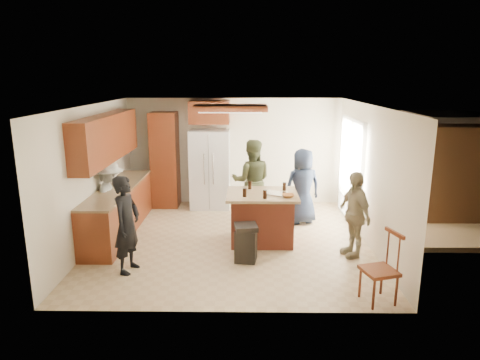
{
  "coord_description": "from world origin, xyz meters",
  "views": [
    {
      "loc": [
        0.27,
        -7.5,
        3.0
      ],
      "look_at": [
        0.17,
        0.06,
        1.15
      ],
      "focal_mm": 32.0,
      "sensor_mm": 36.0,
      "label": 1
    }
  ],
  "objects_px": {
    "person_front_left": "(127,224)",
    "refrigerator": "(210,169)",
    "person_behind_right": "(303,186)",
    "trash_bin": "(246,242)",
    "person_side_right": "(354,214)",
    "kitchen_island": "(262,217)",
    "spindle_chair": "(381,270)",
    "person_behind_left": "(252,181)",
    "person_counter": "(110,199)"
  },
  "relations": [
    {
      "from": "person_behind_left",
      "to": "kitchen_island",
      "type": "height_order",
      "value": "person_behind_left"
    },
    {
      "from": "person_behind_left",
      "to": "spindle_chair",
      "type": "bearing_deg",
      "value": 116.58
    },
    {
      "from": "refrigerator",
      "to": "trash_bin",
      "type": "relative_size",
      "value": 2.86
    },
    {
      "from": "kitchen_island",
      "to": "person_behind_left",
      "type": "bearing_deg",
      "value": 98.22
    },
    {
      "from": "person_behind_right",
      "to": "trash_bin",
      "type": "distance_m",
      "value": 2.29
    },
    {
      "from": "person_front_left",
      "to": "trash_bin",
      "type": "xyz_separation_m",
      "value": [
        1.84,
        0.4,
        -0.45
      ]
    },
    {
      "from": "person_side_right",
      "to": "spindle_chair",
      "type": "height_order",
      "value": "person_side_right"
    },
    {
      "from": "trash_bin",
      "to": "person_behind_right",
      "type": "bearing_deg",
      "value": 58.74
    },
    {
      "from": "person_behind_left",
      "to": "person_behind_right",
      "type": "bearing_deg",
      "value": 172.88
    },
    {
      "from": "person_side_right",
      "to": "kitchen_island",
      "type": "bearing_deg",
      "value": -128.23
    },
    {
      "from": "trash_bin",
      "to": "spindle_chair",
      "type": "bearing_deg",
      "value": -35.72
    },
    {
      "from": "spindle_chair",
      "to": "refrigerator",
      "type": "bearing_deg",
      "value": 121.44
    },
    {
      "from": "kitchen_island",
      "to": "trash_bin",
      "type": "bearing_deg",
      "value": -108.76
    },
    {
      "from": "person_front_left",
      "to": "refrigerator",
      "type": "bearing_deg",
      "value": -3.08
    },
    {
      "from": "person_behind_right",
      "to": "refrigerator",
      "type": "xyz_separation_m",
      "value": [
        -1.99,
        1.1,
        0.12
      ]
    },
    {
      "from": "kitchen_island",
      "to": "spindle_chair",
      "type": "distance_m",
      "value": 2.63
    },
    {
      "from": "person_behind_right",
      "to": "spindle_chair",
      "type": "xyz_separation_m",
      "value": [
        0.65,
        -3.22,
        -0.33
      ]
    },
    {
      "from": "kitchen_island",
      "to": "trash_bin",
      "type": "relative_size",
      "value": 2.03
    },
    {
      "from": "kitchen_island",
      "to": "person_side_right",
      "type": "bearing_deg",
      "value": -21.46
    },
    {
      "from": "person_behind_right",
      "to": "refrigerator",
      "type": "relative_size",
      "value": 0.87
    },
    {
      "from": "person_counter",
      "to": "spindle_chair",
      "type": "distance_m",
      "value": 5.01
    },
    {
      "from": "person_side_right",
      "to": "trash_bin",
      "type": "distance_m",
      "value": 1.88
    },
    {
      "from": "person_counter",
      "to": "trash_bin",
      "type": "distance_m",
      "value": 2.84
    },
    {
      "from": "person_counter",
      "to": "kitchen_island",
      "type": "xyz_separation_m",
      "value": [
        2.86,
        -0.27,
        -0.25
      ]
    },
    {
      "from": "trash_bin",
      "to": "person_side_right",
      "type": "bearing_deg",
      "value": 7.8
    },
    {
      "from": "kitchen_island",
      "to": "refrigerator",
      "type": "bearing_deg",
      "value": 117.32
    },
    {
      "from": "person_front_left",
      "to": "trash_bin",
      "type": "height_order",
      "value": "person_front_left"
    },
    {
      "from": "person_behind_right",
      "to": "person_counter",
      "type": "bearing_deg",
      "value": -3.49
    },
    {
      "from": "person_behind_left",
      "to": "spindle_chair",
      "type": "distance_m",
      "value": 3.77
    },
    {
      "from": "person_front_left",
      "to": "person_behind_left",
      "type": "bearing_deg",
      "value": -25.24
    },
    {
      "from": "person_counter",
      "to": "person_front_left",
      "type": "bearing_deg",
      "value": -158.13
    },
    {
      "from": "person_front_left",
      "to": "kitchen_island",
      "type": "bearing_deg",
      "value": -46.11
    },
    {
      "from": "person_counter",
      "to": "kitchen_island",
      "type": "height_order",
      "value": "person_counter"
    },
    {
      "from": "person_behind_left",
      "to": "person_behind_right",
      "type": "xyz_separation_m",
      "value": [
        1.05,
        -0.13,
        -0.08
      ]
    },
    {
      "from": "person_behind_left",
      "to": "kitchen_island",
      "type": "distance_m",
      "value": 1.27
    },
    {
      "from": "person_front_left",
      "to": "refrigerator",
      "type": "height_order",
      "value": "refrigerator"
    },
    {
      "from": "refrigerator",
      "to": "trash_bin",
      "type": "xyz_separation_m",
      "value": [
        0.83,
        -3.01,
        -0.58
      ]
    },
    {
      "from": "person_behind_right",
      "to": "trash_bin",
      "type": "relative_size",
      "value": 2.49
    },
    {
      "from": "person_behind_right",
      "to": "person_front_left",
      "type": "bearing_deg",
      "value": 22.23
    },
    {
      "from": "person_counter",
      "to": "kitchen_island",
      "type": "distance_m",
      "value": 2.88
    },
    {
      "from": "person_behind_left",
      "to": "kitchen_island",
      "type": "xyz_separation_m",
      "value": [
        0.17,
        -1.19,
        -0.39
      ]
    },
    {
      "from": "person_side_right",
      "to": "spindle_chair",
      "type": "bearing_deg",
      "value": -17.12
    },
    {
      "from": "spindle_chair",
      "to": "person_behind_left",
      "type": "bearing_deg",
      "value": 116.84
    },
    {
      "from": "trash_bin",
      "to": "spindle_chair",
      "type": "height_order",
      "value": "spindle_chair"
    },
    {
      "from": "person_behind_right",
      "to": "kitchen_island",
      "type": "relative_size",
      "value": 1.22
    },
    {
      "from": "person_side_right",
      "to": "refrigerator",
      "type": "xyz_separation_m",
      "value": [
        -2.65,
        2.76,
        0.16
      ]
    },
    {
      "from": "person_side_right",
      "to": "trash_bin",
      "type": "relative_size",
      "value": 2.34
    },
    {
      "from": "person_counter",
      "to": "person_behind_right",
      "type": "bearing_deg",
      "value": -81.77
    },
    {
      "from": "person_behind_right",
      "to": "refrigerator",
      "type": "height_order",
      "value": "refrigerator"
    },
    {
      "from": "refrigerator",
      "to": "spindle_chair",
      "type": "height_order",
      "value": "refrigerator"
    }
  ]
}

